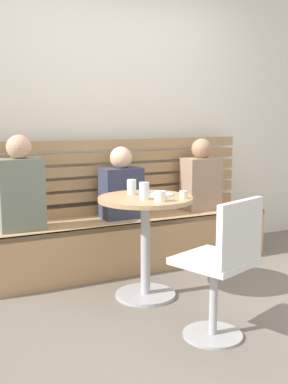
% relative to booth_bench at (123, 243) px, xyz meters
% --- Properties ---
extents(ground, '(8.00, 8.00, 0.00)m').
position_rel_booth_bench_xyz_m(ground, '(0.00, -1.20, -0.22)').
color(ground, '#70665B').
extents(back_wall, '(5.20, 0.10, 2.90)m').
position_rel_booth_bench_xyz_m(back_wall, '(0.00, 0.44, 1.23)').
color(back_wall, white).
rests_on(back_wall, ground).
extents(booth_bench, '(2.70, 0.52, 0.44)m').
position_rel_booth_bench_xyz_m(booth_bench, '(0.00, 0.00, 0.00)').
color(booth_bench, tan).
rests_on(booth_bench, ground).
extents(booth_backrest, '(2.65, 0.04, 0.67)m').
position_rel_booth_bench_xyz_m(booth_backrest, '(0.00, 0.24, 0.56)').
color(booth_backrest, '#A68157').
rests_on(booth_backrest, booth_bench).
extents(cafe_table, '(0.68, 0.68, 0.74)m').
position_rel_booth_bench_xyz_m(cafe_table, '(-0.13, -0.69, 0.30)').
color(cafe_table, '#ADADB2').
rests_on(cafe_table, ground).
extents(white_chair, '(0.51, 0.51, 0.85)m').
position_rel_booth_bench_xyz_m(white_chair, '(-0.03, -1.50, 0.24)').
color(white_chair, '#ADADB2').
rests_on(white_chair, ground).
extents(person_adult, '(0.34, 0.22, 0.73)m').
position_rel_booth_bench_xyz_m(person_adult, '(-0.86, -0.02, 0.55)').
color(person_adult, slate).
rests_on(person_adult, booth_bench).
extents(person_child_left, '(0.34, 0.22, 0.61)m').
position_rel_booth_bench_xyz_m(person_child_left, '(-0.00, 0.02, 0.49)').
color(person_child_left, '#333851').
rests_on(person_child_left, booth_bench).
extents(person_child_middle, '(0.34, 0.22, 0.67)m').
position_rel_booth_bench_xyz_m(person_child_middle, '(0.82, 0.02, 0.51)').
color(person_child_middle, '#9E7F6B').
rests_on(person_child_middle, booth_bench).
extents(cup_water_clear, '(0.07, 0.07, 0.11)m').
position_rel_booth_bench_xyz_m(cup_water_clear, '(-0.17, -0.54, 0.57)').
color(cup_water_clear, white).
rests_on(cup_water_clear, cafe_table).
extents(cup_glass_tall, '(0.07, 0.07, 0.12)m').
position_rel_booth_bench_xyz_m(cup_glass_tall, '(-0.18, -0.77, 0.58)').
color(cup_glass_tall, silver).
rests_on(cup_glass_tall, cafe_table).
extents(cup_ceramic_white, '(0.08, 0.08, 0.07)m').
position_rel_booth_bench_xyz_m(cup_ceramic_white, '(-0.12, -0.89, 0.55)').
color(cup_ceramic_white, white).
rests_on(cup_ceramic_white, cafe_table).
extents(cup_espresso_small, '(0.06, 0.06, 0.05)m').
position_rel_booth_bench_xyz_m(cup_espresso_small, '(0.08, -0.86, 0.55)').
color(cup_espresso_small, silver).
rests_on(cup_espresso_small, cafe_table).
extents(plate_small, '(0.17, 0.17, 0.01)m').
position_rel_booth_bench_xyz_m(plate_small, '(0.01, -0.68, 0.52)').
color(plate_small, white).
rests_on(plate_small, cafe_table).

